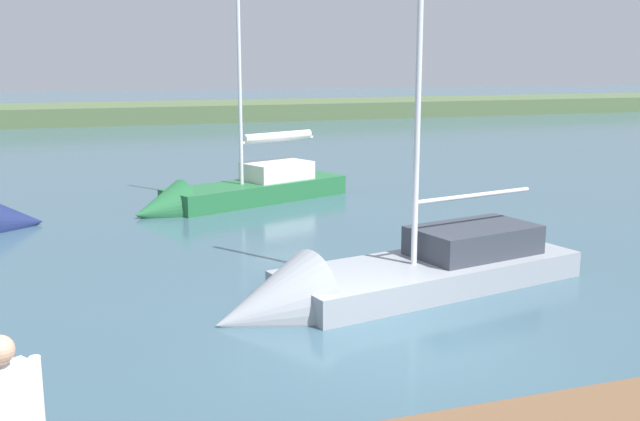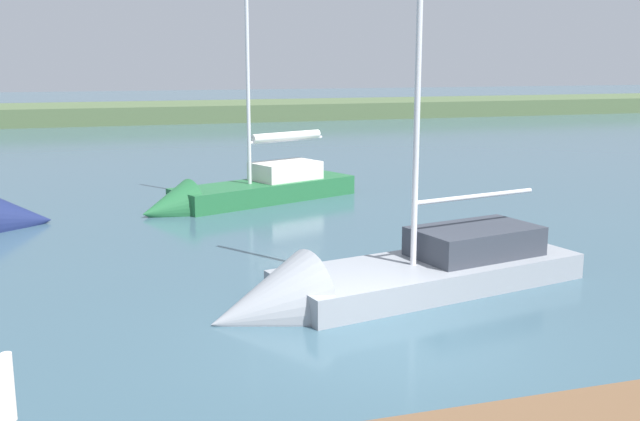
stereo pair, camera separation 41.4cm
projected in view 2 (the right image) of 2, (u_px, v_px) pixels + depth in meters
The scene contains 4 objects.
ground_plane at pixel (389, 341), 11.52m from camera, with size 200.00×200.00×0.00m, color #385666.
far_shoreline at pixel (151, 121), 53.48m from camera, with size 180.00×8.00×2.40m, color #4C603D.
sailboat_far_left at pixel (379, 290), 13.67m from camera, with size 7.76×3.56×7.99m.
sailboat_far_right at pixel (243, 197), 22.45m from camera, with size 7.22×4.24×7.77m.
Camera 2 is at (4.25, 10.08, 4.28)m, focal length 41.62 mm.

